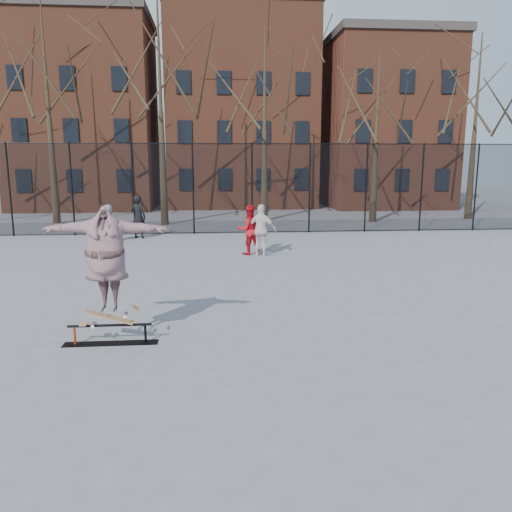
{
  "coord_description": "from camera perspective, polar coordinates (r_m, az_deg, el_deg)",
  "views": [
    {
      "loc": [
        -0.53,
        -9.27,
        3.29
      ],
      "look_at": [
        0.39,
        1.5,
        1.18
      ],
      "focal_mm": 35.0,
      "sensor_mm": 36.0,
      "label": 1
    }
  ],
  "objects": [
    {
      "name": "bystander_black",
      "position": [
        21.64,
        -13.29,
        4.39
      ],
      "size": [
        0.78,
        0.66,
        1.81
      ],
      "primitive_type": "imported",
      "rotation": [
        0.0,
        0.0,
        2.73
      ],
      "color": "black",
      "rests_on": "ground"
    },
    {
      "name": "bystander_white",
      "position": [
        17.15,
        0.64,
        2.96
      ],
      "size": [
        1.13,
        0.77,
        1.78
      ],
      "primitive_type": "imported",
      "rotation": [
        0.0,
        0.0,
        2.79
      ],
      "color": "silver",
      "rests_on": "ground"
    },
    {
      "name": "fence",
      "position": [
        22.31,
        -3.6,
        7.81
      ],
      "size": [
        34.03,
        0.07,
        4.0
      ],
      "color": "black",
      "rests_on": "ground"
    },
    {
      "name": "ground",
      "position": [
        9.85,
        -1.55,
        -8.49
      ],
      "size": [
        100.0,
        100.0,
        0.0
      ],
      "primitive_type": "plane",
      "color": "slate"
    },
    {
      "name": "bystander_grey",
      "position": [
        20.85,
        -16.5,
        3.6
      ],
      "size": [
        0.75,
        0.5,
        1.53
      ],
      "primitive_type": "imported",
      "rotation": [
        0.0,
        0.0,
        3.16
      ],
      "color": "slate",
      "rests_on": "ground"
    },
    {
      "name": "bystander_red",
      "position": [
        17.42,
        -0.81,
        3.01
      ],
      "size": [
        0.99,
        0.86,
        1.73
      ],
      "primitive_type": "imported",
      "rotation": [
        0.0,
        0.0,
        3.42
      ],
      "color": "red",
      "rests_on": "ground"
    },
    {
      "name": "tree_row",
      "position": [
        26.74,
        -4.51,
        19.72
      ],
      "size": [
        33.66,
        7.46,
        10.67
      ],
      "color": "black",
      "rests_on": "ground"
    },
    {
      "name": "skater",
      "position": [
        9.15,
        -16.68,
        -1.27
      ],
      "size": [
        2.32,
        0.74,
        1.86
      ],
      "primitive_type": "imported",
      "rotation": [
        0.0,
        0.0,
        -0.05
      ],
      "color": "#663584",
      "rests_on": "skateboard"
    },
    {
      "name": "rowhouses",
      "position": [
        35.4,
        -2.97,
        15.49
      ],
      "size": [
        29.0,
        7.0,
        13.0
      ],
      "color": "brown",
      "rests_on": "ground"
    },
    {
      "name": "skateboard",
      "position": [
        9.41,
        -16.35,
        -7.15
      ],
      "size": [
        0.94,
        0.22,
        0.11
      ],
      "primitive_type": null,
      "color": "#A16940",
      "rests_on": "skate_rail"
    },
    {
      "name": "skate_rail",
      "position": [
        9.5,
        -16.31,
        -8.77
      ],
      "size": [
        1.69,
        0.26,
        0.37
      ],
      "color": "black",
      "rests_on": "ground"
    }
  ]
}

